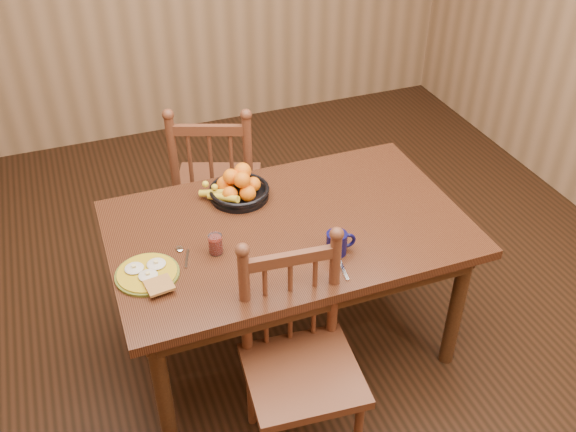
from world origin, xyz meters
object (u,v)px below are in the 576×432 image
object	(u,v)px
dining_table	(288,240)
chair_near	(300,363)
breakfast_plate	(148,274)
chair_far	(217,187)
coffee_mug	(338,243)
fruit_bowl	(238,188)

from	to	relation	value
dining_table	chair_near	size ratio (longest dim) A/B	1.61
breakfast_plate	dining_table	bearing A→B (deg)	10.63
chair_far	breakfast_plate	world-z (taller)	chair_far
dining_table	coffee_mug	xyz separation A→B (m)	(0.13, -0.26, 0.14)
chair_far	breakfast_plate	xyz separation A→B (m)	(-0.53, -0.90, 0.26)
chair_near	breakfast_plate	xyz separation A→B (m)	(-0.50, 0.43, 0.28)
chair_far	fruit_bowl	size ratio (longest dim) A/B	3.20
dining_table	fruit_bowl	bearing A→B (deg)	116.40
dining_table	coffee_mug	size ratio (longest dim) A/B	11.97
dining_table	chair_near	xyz separation A→B (m)	(-0.16, -0.56, -0.18)
coffee_mug	fruit_bowl	bearing A→B (deg)	116.50
dining_table	chair_near	distance (m)	0.61
chair_far	coffee_mug	bearing A→B (deg)	124.98
coffee_mug	breakfast_plate	bearing A→B (deg)	170.45
coffee_mug	dining_table	bearing A→B (deg)	116.60
breakfast_plate	fruit_bowl	world-z (taller)	fruit_bowl
chair_far	fruit_bowl	bearing A→B (deg)	109.42
chair_far	fruit_bowl	distance (m)	0.57
breakfast_plate	coffee_mug	distance (m)	0.80
breakfast_plate	fruit_bowl	bearing A→B (deg)	38.90
chair_near	coffee_mug	xyz separation A→B (m)	(0.29, 0.30, 0.32)
dining_table	coffee_mug	distance (m)	0.32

